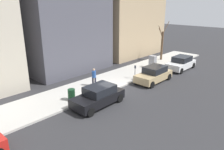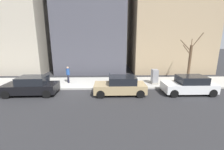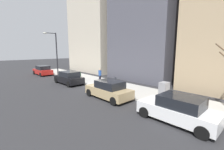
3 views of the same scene
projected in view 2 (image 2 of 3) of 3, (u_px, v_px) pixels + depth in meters
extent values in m
plane|color=#2B2B2D|center=(75.00, 90.00, 13.59)|extent=(120.00, 120.00, 0.00)
cube|color=#B2AFA8|center=(79.00, 83.00, 15.52)|extent=(4.00, 36.00, 0.15)
cube|color=white|center=(188.00, 87.00, 12.55)|extent=(1.81, 4.21, 0.70)
cube|color=black|center=(192.00, 80.00, 12.41)|extent=(1.61, 2.21, 0.60)
cylinder|color=black|center=(174.00, 94.00, 11.74)|extent=(0.22, 0.64, 0.64)
cylinder|color=black|center=(166.00, 87.00, 13.39)|extent=(0.22, 0.64, 0.64)
cylinder|color=black|center=(213.00, 93.00, 11.83)|extent=(0.22, 0.64, 0.64)
cylinder|color=black|center=(200.00, 87.00, 13.48)|extent=(0.22, 0.64, 0.64)
cube|color=tan|center=(120.00, 88.00, 12.39)|extent=(1.81, 4.20, 0.70)
cube|color=black|center=(122.00, 80.00, 12.24)|extent=(1.60, 2.20, 0.60)
cylinder|color=black|center=(101.00, 94.00, 11.58)|extent=(0.22, 0.64, 0.64)
cylinder|color=black|center=(102.00, 87.00, 13.23)|extent=(0.22, 0.64, 0.64)
cylinder|color=black|center=(140.00, 94.00, 11.66)|extent=(0.22, 0.64, 0.64)
cylinder|color=black|center=(136.00, 87.00, 13.31)|extent=(0.22, 0.64, 0.64)
cube|color=black|center=(31.00, 88.00, 12.34)|extent=(1.90, 4.24, 0.70)
cube|color=black|center=(33.00, 80.00, 12.20)|extent=(1.65, 2.24, 0.60)
cylinder|color=black|center=(6.00, 95.00, 11.50)|extent=(0.23, 0.64, 0.64)
cylinder|color=black|center=(18.00, 88.00, 13.15)|extent=(0.23, 0.64, 0.64)
cylinder|color=black|center=(47.00, 94.00, 11.65)|extent=(0.23, 0.64, 0.64)
cylinder|color=black|center=(54.00, 87.00, 13.30)|extent=(0.23, 0.64, 0.64)
cylinder|color=slate|center=(110.00, 81.00, 13.95)|extent=(0.07, 0.07, 1.05)
cube|color=#2D333D|center=(110.00, 74.00, 13.79)|extent=(0.14, 0.10, 0.30)
cube|color=#A8A399|center=(154.00, 83.00, 14.99)|extent=(0.83, 0.61, 0.18)
cube|color=#939399|center=(155.00, 76.00, 14.82)|extent=(0.75, 0.55, 1.25)
cylinder|color=brown|center=(189.00, 63.00, 15.94)|extent=(0.28, 0.28, 3.73)
cylinder|color=brown|center=(191.00, 45.00, 16.01)|extent=(1.06, 0.64, 1.28)
cylinder|color=brown|center=(197.00, 40.00, 15.28)|extent=(0.33, 1.00, 1.57)
cylinder|color=brown|center=(187.00, 50.00, 15.46)|extent=(0.35, 1.07, 1.10)
cylinder|color=brown|center=(186.00, 46.00, 15.42)|extent=(0.23, 1.34, 1.22)
cylinder|color=#14381E|center=(31.00, 81.00, 14.22)|extent=(0.56, 0.56, 0.90)
cylinder|color=#1E1E2D|center=(69.00, 79.00, 15.17)|extent=(0.16, 0.16, 0.82)
cylinder|color=#1E1E2D|center=(68.00, 78.00, 15.38)|extent=(0.16, 0.16, 0.82)
cylinder|color=#23478C|center=(68.00, 72.00, 15.10)|extent=(0.36, 0.36, 0.62)
sphere|color=tan|center=(68.00, 68.00, 15.01)|extent=(0.22, 0.22, 0.22)
cube|color=tan|center=(166.00, 4.00, 22.10)|extent=(10.48, 10.48, 19.26)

